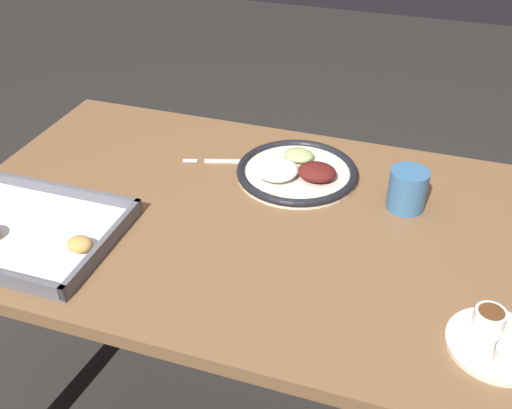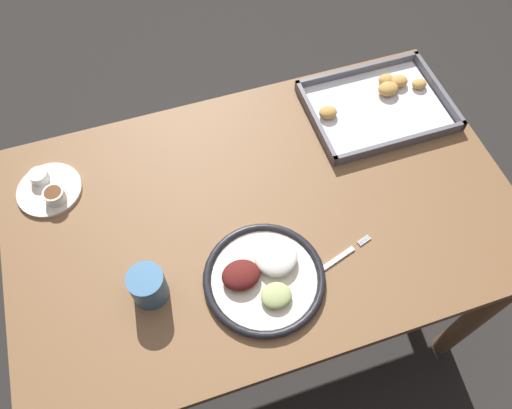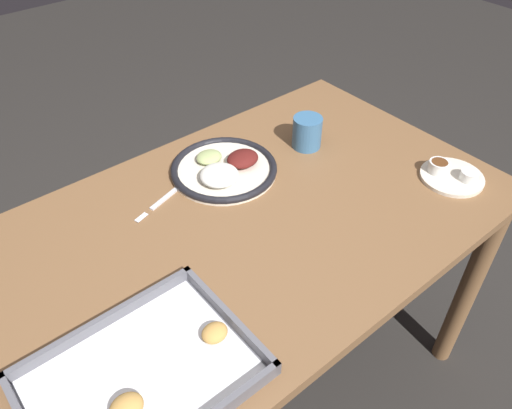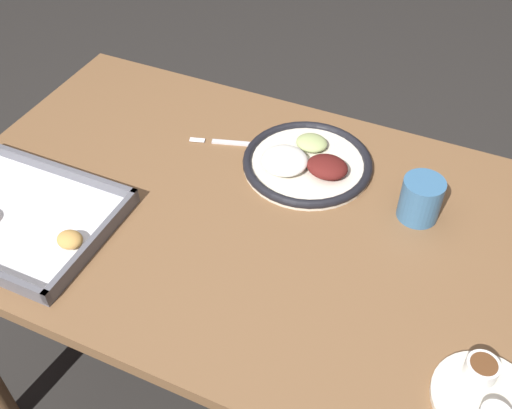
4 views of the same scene
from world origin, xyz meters
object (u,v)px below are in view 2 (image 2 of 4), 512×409
at_px(saucer_plate, 49,189).
at_px(drinking_cup, 148,286).
at_px(dinner_plate, 264,277).
at_px(fork, 336,260).
at_px(baking_tray, 378,104).

bearing_deg(saucer_plate, drinking_cup, -61.71).
xyz_separation_m(dinner_plate, saucer_plate, (-0.45, 0.40, -0.00)).
distance_m(dinner_plate, fork, 0.18).
height_order(fork, baking_tray, baking_tray).
distance_m(dinner_plate, baking_tray, 0.63).
xyz_separation_m(dinner_plate, drinking_cup, (-0.26, 0.05, 0.03)).
xyz_separation_m(baking_tray, drinking_cup, (-0.74, -0.35, 0.03)).
bearing_deg(baking_tray, dinner_plate, -140.13).
relative_size(fork, saucer_plate, 1.14).
bearing_deg(dinner_plate, saucer_plate, 138.21).
relative_size(dinner_plate, baking_tray, 0.73).
height_order(fork, drinking_cup, drinking_cup).
bearing_deg(dinner_plate, drinking_cup, 169.65).
relative_size(saucer_plate, drinking_cup, 1.81).
bearing_deg(drinking_cup, baking_tray, 25.60).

